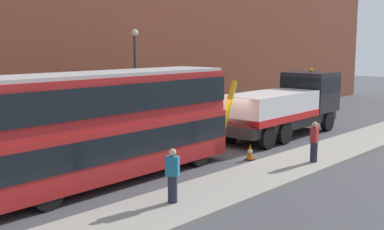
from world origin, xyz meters
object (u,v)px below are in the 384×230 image
object	(u,v)px
double_decker_bus	(108,122)
pedestrian_onlooker	(173,176)
recovery_tow_truck	(287,104)
street_lamp	(135,75)
pedestrian_bystander	(314,142)
traffic_cone_near_bus	(250,152)

from	to	relation	value
double_decker_bus	pedestrian_onlooker	bearing A→B (deg)	-98.55
recovery_tow_truck	street_lamp	xyz separation A→B (m)	(-6.52, 5.22, 1.71)
double_decker_bus	pedestrian_bystander	distance (m)	8.61
pedestrian_onlooker	traffic_cone_near_bus	world-z (taller)	pedestrian_onlooker
double_decker_bus	street_lamp	bearing A→B (deg)	40.12
pedestrian_bystander	street_lamp	xyz separation A→B (m)	(-1.43, 9.66, 2.49)
pedestrian_bystander	street_lamp	distance (m)	10.08
pedestrian_onlooker	traffic_cone_near_bus	bearing A→B (deg)	-13.10
recovery_tow_truck	traffic_cone_near_bus	distance (m)	6.57
recovery_tow_truck	pedestrian_bystander	size ratio (longest dim) A/B	5.95
recovery_tow_truck	double_decker_bus	world-z (taller)	double_decker_bus
pedestrian_onlooker	traffic_cone_near_bus	size ratio (longest dim) A/B	2.38
pedestrian_onlooker	street_lamp	bearing A→B (deg)	26.38
traffic_cone_near_bus	pedestrian_onlooker	bearing A→B (deg)	-164.49
double_decker_bus	street_lamp	world-z (taller)	street_lamp
pedestrian_onlooker	street_lamp	distance (m)	11.26
double_decker_bus	pedestrian_onlooker	world-z (taller)	double_decker_bus
recovery_tow_truck	street_lamp	distance (m)	8.52
pedestrian_bystander	street_lamp	bearing A→B (deg)	-2.29
double_decker_bus	street_lamp	distance (m)	7.94
recovery_tow_truck	double_decker_bus	distance (m)	12.38
street_lamp	double_decker_bus	bearing A→B (deg)	-138.18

